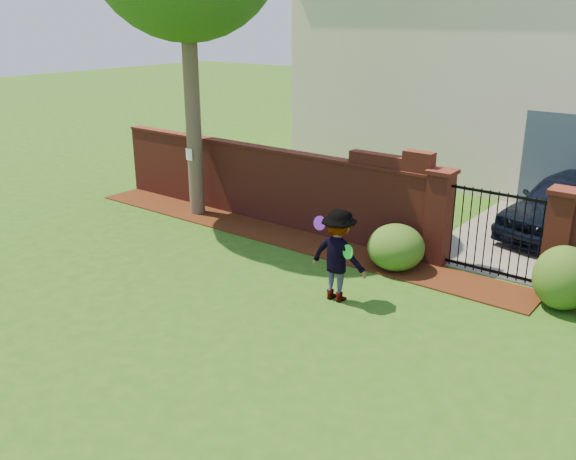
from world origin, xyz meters
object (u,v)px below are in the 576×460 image
Objects in this scene: car at (562,206)px; man at (337,256)px; frisbee_purple at (320,223)px; frisbee_green at (348,252)px.

car is 2.54× the size of man.
frisbee_purple is at bearing -102.90° from car.
frisbee_purple is (-0.34, -0.03, 0.52)m from man.
frisbee_purple is 0.72m from frisbee_green.
man is 0.36m from frisbee_green.
man is 0.62m from frisbee_purple.
frisbee_purple is (-2.44, -5.67, 0.62)m from car.
car is at bearing -111.28° from man.
man is 6.65× the size of frisbee_green.
car reaches higher than frisbee_green.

